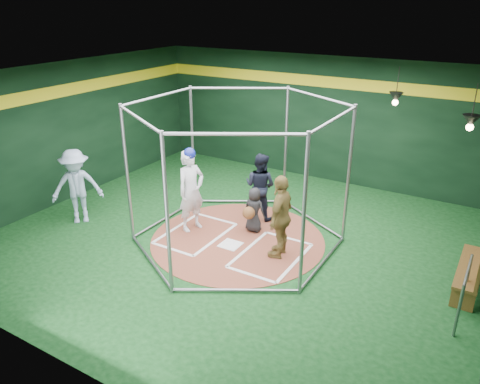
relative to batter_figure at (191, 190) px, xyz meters
The scene contains 15 objects.
room_shell 1.40m from the batter_figure, ahead, with size 10.10×9.10×3.53m.
clay_disc 1.51m from the batter_figure, ahead, with size 3.80×3.80×0.01m, color brown.
home_plate 1.52m from the batter_figure, 10.74° to the right, with size 0.43×0.43×0.01m, color white.
batter_box_left 0.99m from the batter_figure, 39.11° to the right, with size 1.17×1.77×0.01m.
batter_box_right 2.32m from the batter_figure, ahead, with size 1.17×1.77×0.01m.
batting_cage 1.28m from the batter_figure, ahead, with size 4.05×4.67×3.00m.
pendant_lamp_near 5.29m from the batter_figure, 47.61° to the left, with size 0.34×0.34×0.90m.
pendant_lamp_far 5.84m from the batter_figure, 21.96° to the left, with size 0.34×0.34×0.90m.
batter_figure is the anchor object (origin of this frame).
visitor_leopard 2.24m from the batter_figure, ahead, with size 1.02×0.43×1.74m, color #A98D48.
catcher_figure 1.46m from the batter_figure, 25.61° to the left, with size 0.51×0.56×1.04m.
umpire 1.69m from the batter_figure, 52.37° to the left, with size 0.78×0.61×1.60m, color black.
bystander_blue 2.72m from the batter_figure, 157.63° to the right, with size 1.15×0.66×1.78m, color #9BB0CD.
dugout_bench 5.85m from the batter_figure, ahead, with size 0.40×1.72×1.00m.
steel_railing 5.73m from the batter_figure, ahead, with size 0.05×1.10×0.95m.
Camera 1 is at (4.69, -7.77, 4.93)m, focal length 35.00 mm.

